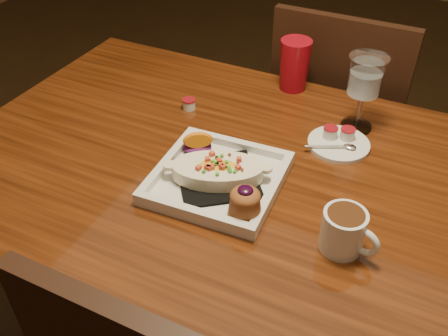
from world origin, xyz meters
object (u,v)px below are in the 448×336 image
at_px(table, 269,214).
at_px(plate, 220,177).
at_px(chair_far, 337,127).
at_px(red_tumbler, 294,65).
at_px(goblet, 365,80).
at_px(saucer, 338,142).
at_px(coffee_mug, 345,230).

xyz_separation_m(table, plate, (-0.09, -0.06, 0.12)).
relative_size(chair_far, red_tumbler, 6.63).
relative_size(goblet, saucer, 1.31).
bearing_deg(saucer, chair_far, 101.77).
relative_size(coffee_mug, goblet, 0.59).
height_order(plate, goblet, goblet).
bearing_deg(goblet, red_tumbler, 150.82).
bearing_deg(red_tumbler, chair_far, 67.03).
bearing_deg(goblet, coffee_mug, -79.33).
bearing_deg(plate, chair_far, 79.28).
distance_m(table, saucer, 0.24).
distance_m(table, red_tumbler, 0.44).
xyz_separation_m(table, red_tumbler, (-0.10, 0.40, 0.17)).
relative_size(saucer, red_tumbler, 1.03).
distance_m(goblet, saucer, 0.15).
height_order(goblet, saucer, goblet).
bearing_deg(plate, coffee_mug, -14.66).
relative_size(plate, goblet, 1.45).
relative_size(table, plate, 5.43).
height_order(table, goblet, goblet).
bearing_deg(plate, saucer, 51.23).
distance_m(plate, goblet, 0.42).
distance_m(plate, red_tumbler, 0.47).
xyz_separation_m(table, chair_far, (-0.00, 0.63, -0.15)).
height_order(coffee_mug, goblet, goblet).
bearing_deg(plate, red_tumbler, 87.55).
bearing_deg(goblet, table, -111.44).
relative_size(coffee_mug, saucer, 0.77).
distance_m(goblet, red_tumbler, 0.25).
bearing_deg(table, red_tumbler, 103.68).
xyz_separation_m(chair_far, goblet, (0.11, -0.35, 0.37)).
bearing_deg(red_tumbler, goblet, -29.18).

